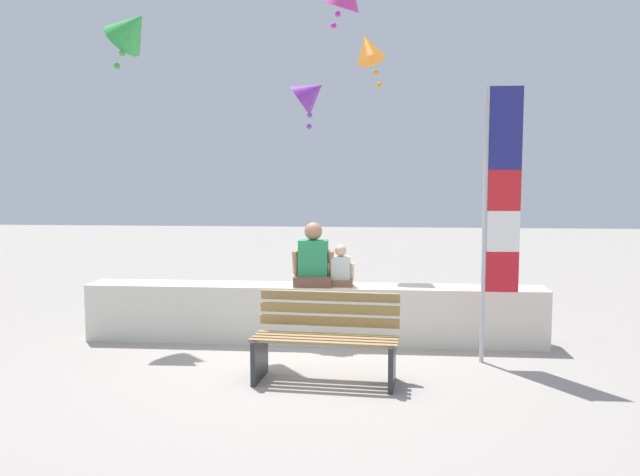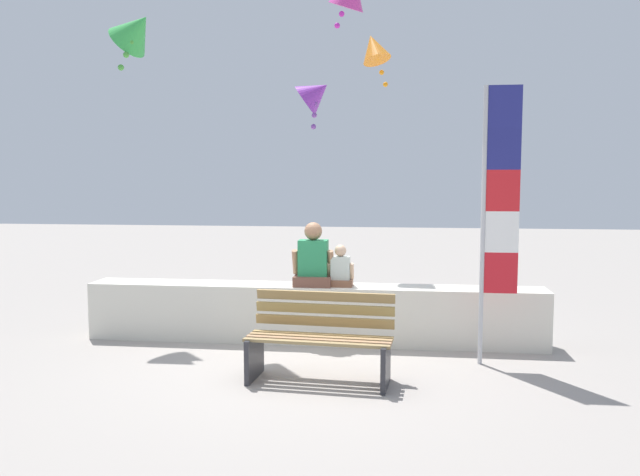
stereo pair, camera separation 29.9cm
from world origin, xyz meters
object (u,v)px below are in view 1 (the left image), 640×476
Objects in this scene: person_adult at (313,261)px; kite_purple at (311,93)px; person_child at (341,270)px; park_bench at (326,341)px; kite_orange at (368,49)px; kite_green at (132,29)px; flag_banner at (497,204)px.

person_adult is 0.87× the size of kite_purple.
person_adult is 1.53× the size of person_child.
kite_orange reaches higher than park_bench.
person_adult is 0.93× the size of kite_orange.
kite_orange is at bearing 83.28° from person_child.
kite_orange is (0.87, 0.41, 0.74)m from kite_purple.
kite_purple is (-0.51, 3.59, 2.97)m from park_bench.
kite_orange is (0.36, 4.01, 3.71)m from park_bench.
kite_orange reaches higher than person_child.
kite_purple is at bearing -154.60° from kite_orange.
kite_purple reaches higher than park_bench.
person_child is at bearing 87.50° from park_bench.
kite_orange reaches higher than person_adult.
kite_green reaches higher than park_bench.
kite_purple is at bearing 105.58° from person_child.
kite_green reaches higher than kite_purple.
kite_orange is (0.29, 2.49, 3.20)m from person_child.
person_adult is 0.26× the size of flag_banner.
kite_purple is at bearing 129.98° from flag_banner.
kite_green is 1.03× the size of kite_purple.
flag_banner is 3.33× the size of kite_purple.
person_child is 3.27m from kite_purple.
kite_purple reaches higher than flag_banner.
park_bench is 1.77× the size of kite_orange.
park_bench is 1.90× the size of person_adult.
person_child is at bearing 157.81° from flag_banner.
flag_banner reaches higher than person_child.
park_bench is 1.66m from person_adult.
kite_orange is (0.64, 2.49, 3.09)m from person_adult.
kite_purple is (-0.24, 2.08, 2.35)m from person_adult.
park_bench is at bearing -81.88° from kite_purple.
kite_purple reaches higher than person_adult.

